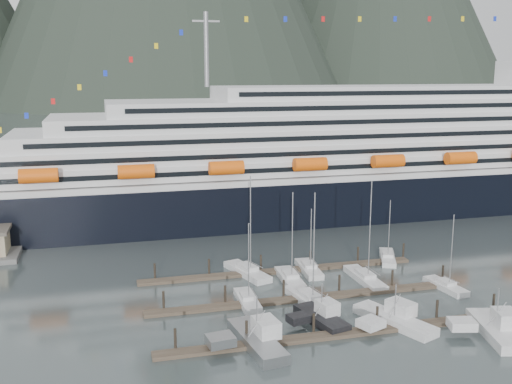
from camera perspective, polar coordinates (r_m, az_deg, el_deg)
The scene contains 17 objects.
ground at distance 90.92m, azimuth 8.33°, elevation -10.49°, with size 1600.00×1600.00×0.00m, color #485354.
cruise_ship at distance 148.46m, azimuth 10.83°, elevation 2.85°, with size 210.00×30.40×50.30m.
dock_near at distance 80.62m, azimuth 7.87°, elevation -13.22°, with size 48.18×2.28×3.20m.
dock_mid at distance 91.75m, azimuth 4.70°, elevation -9.99°, with size 48.18×2.28×3.20m.
dock_far at distance 103.32m, azimuth 2.28°, elevation -7.46°, with size 48.18×2.28×3.20m.
sailboat_a at distance 89.99m, azimuth -0.82°, elevation -10.32°, with size 2.84×8.94×12.93m.
sailboat_b at distance 90.37m, azimuth 5.07°, elevation -10.24°, with size 4.77×11.54×17.50m.
sailboat_c at distance 98.85m, azimuth 3.27°, elevation -8.28°, with size 3.36×10.42×15.61m.
sailboat_d at distance 100.49m, azimuth 10.33°, elevation -8.11°, with size 2.81×11.62×17.36m.
sailboat_e at distance 101.89m, azimuth -0.85°, elevation -7.63°, with size 6.06×11.63×17.69m.
sailboat_f at distance 103.74m, azimuth 5.05°, elevation -7.35°, with size 3.44×9.61×11.77m.
sailboat_g at distance 112.14m, azimuth 12.41°, elevation -6.14°, with size 6.05×9.88×11.72m.
sailboat_h at distance 100.13m, azimuth 17.61°, elevation -8.58°, with size 3.42×8.67×12.70m.
trawler_a at distance 77.10m, azimuth -0.03°, elevation -13.83°, with size 9.39×12.94×6.92m.
trawler_b at distance 83.86m, azimuth 6.17°, elevation -11.78°, with size 7.85×10.04×6.18m.
trawler_c at distance 84.99m, azimuth 12.98°, elevation -11.68°, with size 10.11×12.71×6.31m.
trawler_d at distance 85.68m, azimuth 21.78°, elevation -12.00°, with size 9.42×12.33×7.04m.
Camera 1 is at (-33.93, -77.25, 33.90)m, focal length 42.00 mm.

